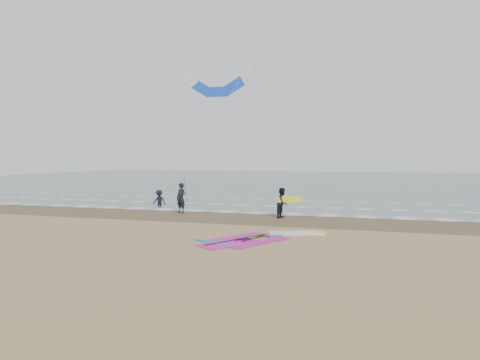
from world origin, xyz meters
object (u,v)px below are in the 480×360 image
(person_standing, at_px, (181,198))
(person_walking, at_px, (282,203))
(person_wading, at_px, (159,196))
(windsurf_rig, at_px, (262,238))
(surf_kite, at_px, (217,83))

(person_standing, height_order, person_walking, person_standing)
(person_standing, height_order, person_wading, person_standing)
(person_walking, relative_size, person_wading, 1.13)
(person_standing, bearing_deg, windsurf_rig, -23.21)
(person_standing, xyz_separation_m, person_walking, (6.35, -0.29, -0.08))
(person_standing, relative_size, person_walking, 1.09)
(person_walking, bearing_deg, windsurf_rig, -163.68)
(windsurf_rig, bearing_deg, person_standing, 134.87)
(windsurf_rig, relative_size, surf_kite, 0.54)
(windsurf_rig, distance_m, person_standing, 9.49)
(windsurf_rig, xyz_separation_m, person_standing, (-6.67, 6.70, 0.90))
(person_standing, xyz_separation_m, surf_kite, (0.05, 6.55, 8.04))
(person_wading, bearing_deg, surf_kite, 56.74)
(windsurf_rig, relative_size, person_wading, 3.42)
(person_standing, xyz_separation_m, person_wading, (-2.89, 2.78, -0.17))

